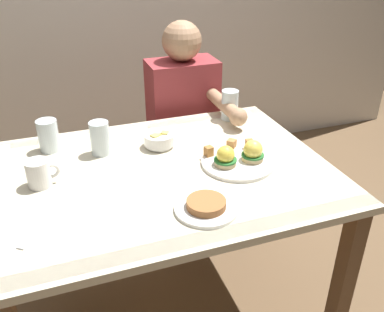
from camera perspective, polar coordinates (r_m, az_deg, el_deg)
The scene contains 10 objects.
dining_table at distance 1.58m, azimuth -3.72°, elevation -5.30°, with size 1.20×0.90×0.74m.
eggs_benedict_plate at distance 1.55m, azimuth 6.35°, elevation -0.27°, with size 0.27×0.27×0.09m.
fruit_bowl at distance 1.68m, azimuth -4.48°, elevation 2.21°, with size 0.12×0.12×0.06m.
coffee_mug at distance 1.50m, azimuth -20.12°, elevation -2.14°, with size 0.11×0.08×0.09m.
fork at distance 1.30m, azimuth -20.76°, elevation -9.87°, with size 0.10×0.14×0.00m.
water_glass_near at distance 1.92m, azimuth 5.15°, elevation 6.75°, with size 0.08×0.08×0.13m.
water_glass_far at distance 1.73m, azimuth -18.94°, elevation 2.46°, with size 0.08×0.08×0.13m.
water_glass_extra at distance 1.65m, azimuth -12.39°, elevation 2.16°, with size 0.07×0.07×0.13m.
side_plate at distance 1.31m, azimuth 1.94°, elevation -6.86°, with size 0.20×0.20×0.04m.
diner_person at distance 2.15m, azimuth -0.94°, elevation 4.94°, with size 0.34×0.54×1.14m.
Camera 1 is at (-0.34, -1.27, 1.51)m, focal length 39.18 mm.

